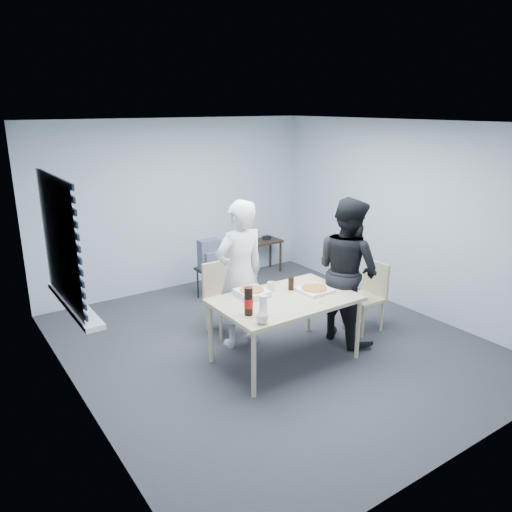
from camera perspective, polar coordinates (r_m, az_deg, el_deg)
room at (r=5.12m, az=-21.11°, el=0.54°), size 5.00×5.00×5.00m
dining_table at (r=5.52m, az=3.38°, el=-5.40°), size 1.54×0.98×0.75m
chair_far at (r=6.34m, az=-3.96°, el=-4.11°), size 0.42×0.42×0.89m
chair_right at (r=6.52m, az=12.77°, el=-3.93°), size 0.42×0.42×0.89m
person_white at (r=5.83m, az=-1.84°, el=-2.10°), size 0.65×0.42×1.77m
person_black at (r=6.07m, az=10.41°, el=-1.61°), size 0.47×0.86×1.77m
side_table at (r=8.46m, az=0.16°, el=1.14°), size 0.84×0.38×0.56m
stool at (r=7.39m, az=-5.31°, el=-2.22°), size 0.35×0.35×0.48m
backpack at (r=7.28m, az=-5.33°, el=0.15°), size 0.31×0.23×0.44m
pizza_box_a at (r=5.54m, az=-0.46°, el=-4.21°), size 0.32×0.32×0.08m
pizza_box_b at (r=5.71m, az=6.68°, el=-3.83°), size 0.34×0.34×0.05m
mug_a at (r=4.87m, az=0.70°, el=-7.15°), size 0.17×0.17×0.10m
mug_b at (r=5.71m, az=1.77°, el=-3.45°), size 0.10×0.10×0.09m
cola_glass at (r=5.72m, az=4.03°, el=-3.16°), size 0.07×0.07×0.15m
soda_bottle at (r=5.02m, az=-0.86°, el=-5.24°), size 0.09×0.09×0.29m
plastic_cups at (r=5.06m, az=0.84°, el=-5.58°), size 0.10×0.10×0.20m
rubber_band at (r=5.41m, az=7.44°, el=-5.33°), size 0.06×0.06×0.00m
papers at (r=8.38m, az=-0.79°, el=1.58°), size 0.27×0.31×0.00m
black_box at (r=8.58m, az=1.23°, el=2.12°), size 0.15×0.13×0.06m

